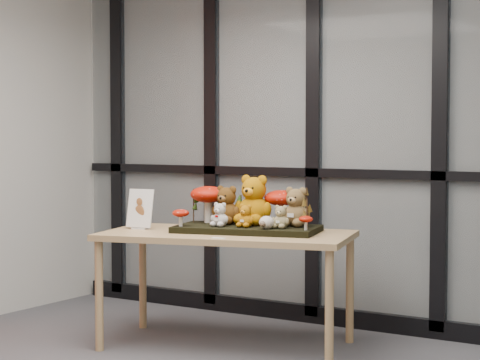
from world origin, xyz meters
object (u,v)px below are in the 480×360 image
Objects in this scene: diorama_tray at (247,229)px; mushroom_back_right at (281,206)px; mushroom_front_left at (181,217)px; sign_holder at (140,211)px; bear_tan_back at (296,205)px; mushroom_back_left at (208,202)px; mushroom_front_right at (306,222)px; bear_small_yellow at (245,215)px; bear_beige_small at (281,216)px; plush_cream_hedgehog at (267,222)px; bear_white_bow at (220,213)px; bear_brown_medium at (227,203)px; display_table at (227,243)px; bear_pooh_yellow at (254,197)px.

mushroom_back_right is (0.14, 0.19, 0.14)m from diorama_tray.
sign_holder is (-0.33, 0.02, 0.02)m from mushroom_front_left.
bear_tan_back is 1.03× the size of mushroom_back_left.
mushroom_back_left reaches higher than mushroom_front_right.
bear_beige_small is at bearing 0.29° from bear_small_yellow.
diorama_tray is 10.06× the size of plush_cream_hedgehog.
bear_white_bow is at bearing 28.47° from mushroom_front_left.
bear_white_bow is 0.32m from plush_cream_hedgehog.
bear_brown_medium is 0.17m from bear_white_bow.
bear_beige_small is at bearing -112.83° from bear_tan_back.
bear_tan_back is at bearing 8.98° from mushroom_back_left.
mushroom_back_right is 0.94× the size of sign_holder.
mushroom_front_right is at bearing 2.77° from plush_cream_hedgehog.
bear_tan_back is 0.16m from bear_beige_small.
mushroom_back_left reaches higher than bear_beige_small.
bear_beige_small is (-0.02, -0.15, -0.06)m from bear_tan_back.
display_table is 14.28× the size of mushroom_front_left.
mushroom_back_right is at bearing 17.11° from bear_pooh_yellow.
bear_pooh_yellow is 1.28× the size of bear_tan_back.
bear_pooh_yellow reaches higher than plush_cream_hedgehog.
bear_pooh_yellow reaches higher than mushroom_back_left.
bear_white_bow reaches higher than display_table.
mushroom_front_left is at bearing -162.97° from display_table.
mushroom_back_left is 0.44m from sign_holder.
diorama_tray is 5.34× the size of bear_white_bow.
plush_cream_hedgehog is 0.34× the size of sign_holder.
bear_small_yellow is (0.20, -0.11, -0.06)m from bear_brown_medium.
mushroom_back_right reaches higher than plush_cream_hedgehog.
mushroom_back_right is at bearing 34.89° from display_table.
diorama_tray is at bearing -125.77° from mushroom_back_right.
bear_small_yellow is at bearing -172.37° from mushroom_front_right.
bear_small_yellow is 0.16m from bear_white_bow.
mushroom_front_right is (0.74, -0.06, -0.08)m from mushroom_back_left.
bear_brown_medium reaches higher than display_table.
mushroom_back_left reaches higher than diorama_tray.
bear_brown_medium is at bearing 59.14° from mushroom_front_left.
bear_tan_back is 0.26m from plush_cream_hedgehog.
display_table is at bearing 164.25° from plush_cream_hedgehog.
bear_tan_back reaches higher than display_table.
plush_cream_hedgehog is at bearing 15.41° from mushroom_front_left.
bear_small_yellow reaches higher than diorama_tray.
bear_tan_back is 1.00m from sign_holder.
mushroom_front_left is 0.78m from mushroom_front_right.
bear_small_yellow is at bearing -91.62° from bear_pooh_yellow.
mushroom_back_left is at bearing 135.06° from display_table.
bear_small_yellow is at bearing -7.91° from display_table.
bear_white_bow is 1.41× the size of mushroom_front_left.
bear_brown_medium is 1.63× the size of bear_white_bow.
bear_small_yellow is 0.59× the size of mushroom_back_left.
bear_tan_back is 1.73× the size of bear_small_yellow.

